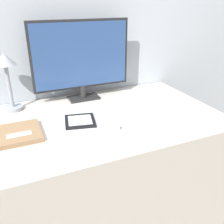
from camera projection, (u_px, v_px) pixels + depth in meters
wall_back at (80, 23)px, 1.53m from camera, size 3.60×0.05×2.40m
desk at (107, 171)px, 1.52m from camera, size 1.22×0.79×0.75m
monitor at (82, 58)px, 1.49m from camera, size 0.60×0.11×0.48m
keyboard at (142, 118)px, 1.32m from camera, size 0.27×0.11×0.01m
laptop at (80, 124)px, 1.25m from camera, size 0.33×0.24×0.02m
ereader at (80, 121)px, 1.25m from camera, size 0.18×0.18×0.01m
desk_lamp at (7, 72)px, 1.34m from camera, size 0.12×0.12×0.32m
notebook at (19, 133)px, 1.16m from camera, size 0.20×0.21×0.02m
pen at (124, 127)px, 1.23m from camera, size 0.11×0.09×0.01m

